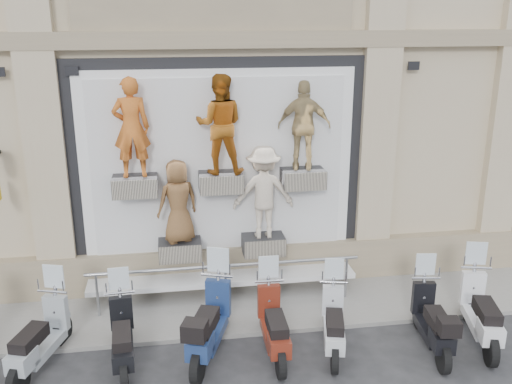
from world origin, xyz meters
TOP-DOWN VIEW (x-y plane):
  - ground at (0.00, 0.00)m, footprint 90.00×90.00m
  - sidewalk at (0.00, 2.10)m, footprint 16.00×2.20m
  - shop_vitrine at (0.09, 2.74)m, footprint 5.60×0.83m
  - guard_rail at (0.00, 2.00)m, footprint 5.06×0.10m
  - scooter_c at (-3.02, 0.64)m, footprint 1.07×1.90m
  - scooter_d at (-1.77, 0.51)m, footprint 0.64×1.78m
  - scooter_e at (-0.41, 0.59)m, footprint 1.19×2.06m
  - scooter_f at (0.62, 0.48)m, footprint 0.57×1.81m
  - scooter_g at (1.60, 0.43)m, footprint 0.89×1.77m
  - scooter_h at (3.19, 0.21)m, footprint 0.77×1.83m
  - scooter_i at (4.09, 0.29)m, footprint 1.01×1.98m

SIDE VIEW (x-z plane):
  - ground at x=0.00m, z-range 0.00..0.00m
  - sidewalk at x=0.00m, z-range 0.00..0.08m
  - guard_rail at x=0.00m, z-range 0.00..0.93m
  - scooter_g at x=1.60m, z-range 0.00..1.38m
  - scooter_d at x=-1.77m, z-range 0.00..1.42m
  - scooter_h at x=3.19m, z-range 0.00..1.45m
  - scooter_f at x=0.62m, z-range 0.00..1.46m
  - scooter_c at x=-3.02m, z-range 0.00..1.48m
  - scooter_i at x=4.09m, z-range 0.00..1.55m
  - scooter_e at x=-0.41m, z-range 0.00..1.61m
  - shop_vitrine at x=0.09m, z-range 0.28..4.58m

